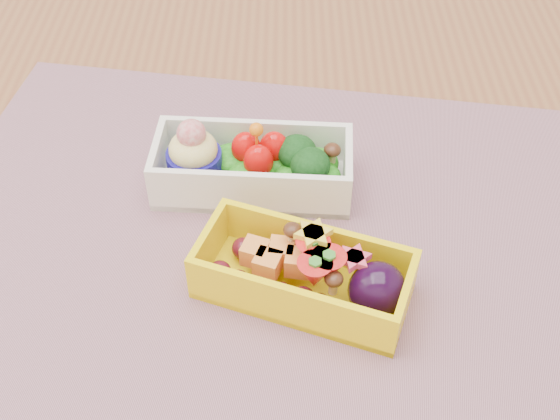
{
  "coord_description": "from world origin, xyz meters",
  "views": [
    {
      "loc": [
        0.04,
        -0.41,
        1.18
      ],
      "look_at": [
        0.04,
        -0.03,
        0.79
      ],
      "focal_mm": 46.34,
      "sensor_mm": 36.0,
      "label": 1
    }
  ],
  "objects_px": {
    "placemat": "(271,248)",
    "bento_white": "(252,166)",
    "bento_yellow": "(308,274)",
    "table": "(239,296)"
  },
  "relations": [
    {
      "from": "placemat",
      "to": "bento_white",
      "type": "height_order",
      "value": "bento_white"
    },
    {
      "from": "placemat",
      "to": "bento_yellow",
      "type": "xyz_separation_m",
      "value": [
        0.03,
        -0.05,
        0.02
      ]
    },
    {
      "from": "table",
      "to": "placemat",
      "type": "distance_m",
      "value": 0.11
    },
    {
      "from": "bento_white",
      "to": "placemat",
      "type": "bearing_deg",
      "value": -73.29
    },
    {
      "from": "placemat",
      "to": "bento_white",
      "type": "xyz_separation_m",
      "value": [
        -0.02,
        0.07,
        0.02
      ]
    },
    {
      "from": "bento_yellow",
      "to": "bento_white",
      "type": "bearing_deg",
      "value": 130.86
    },
    {
      "from": "table",
      "to": "bento_yellow",
      "type": "height_order",
      "value": "bento_yellow"
    },
    {
      "from": "table",
      "to": "bento_yellow",
      "type": "xyz_separation_m",
      "value": [
        0.06,
        -0.08,
        0.12
      ]
    },
    {
      "from": "bento_yellow",
      "to": "table",
      "type": "bearing_deg",
      "value": 147.28
    },
    {
      "from": "table",
      "to": "bento_white",
      "type": "xyz_separation_m",
      "value": [
        0.01,
        0.04,
        0.12
      ]
    }
  ]
}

